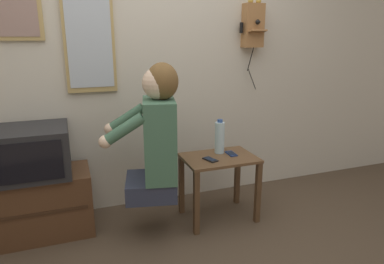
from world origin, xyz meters
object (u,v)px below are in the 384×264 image
(television, at_px, (32,152))
(cell_phone_spare, at_px, (231,154))
(wall_mirror, at_px, (89,41))
(wall_phone_antique, at_px, (253,25))
(person, at_px, (156,134))
(water_bottle, at_px, (220,137))
(cell_phone_held, at_px, (210,160))
(framed_picture, at_px, (9,11))

(television, relative_size, cell_phone_spare, 4.00)
(wall_mirror, relative_size, cell_phone_spare, 6.21)
(wall_phone_antique, relative_size, wall_mirror, 1.00)
(person, distance_m, television, 0.90)
(television, relative_size, water_bottle, 1.80)
(wall_mirror, bearing_deg, television, -153.62)
(person, height_order, water_bottle, person)
(wall_mirror, bearing_deg, water_bottle, -22.08)
(television, distance_m, cell_phone_held, 1.30)
(television, bearing_deg, cell_phone_spare, -8.42)
(person, height_order, framed_picture, framed_picture)
(framed_picture, height_order, wall_mirror, framed_picture)
(person, bearing_deg, cell_phone_held, -76.88)
(cell_phone_held, bearing_deg, wall_phone_antique, 21.24)
(television, bearing_deg, wall_mirror, 26.38)
(television, height_order, water_bottle, television)
(television, bearing_deg, framed_picture, 104.28)
(television, distance_m, wall_phone_antique, 2.07)
(water_bottle, bearing_deg, cell_phone_spare, -44.01)
(framed_picture, distance_m, water_bottle, 1.79)
(cell_phone_held, relative_size, water_bottle, 0.49)
(wall_phone_antique, xyz_separation_m, framed_picture, (-1.91, 0.04, 0.07))
(wall_phone_antique, xyz_separation_m, wall_mirror, (-1.39, 0.04, -0.13))
(framed_picture, xyz_separation_m, cell_phone_spare, (1.53, -0.45, -1.08))
(framed_picture, relative_size, cell_phone_held, 3.18)
(television, xyz_separation_m, cell_phone_spare, (1.48, -0.22, -0.12))
(framed_picture, bearing_deg, wall_mirror, -0.34)
(person, distance_m, cell_phone_spare, 0.68)
(framed_picture, distance_m, cell_phone_held, 1.79)
(wall_phone_antique, bearing_deg, person, -154.46)
(cell_phone_held, relative_size, cell_phone_spare, 1.08)
(person, distance_m, water_bottle, 0.59)
(person, xyz_separation_m, water_bottle, (0.56, 0.15, -0.12))
(cell_phone_held, xyz_separation_m, water_bottle, (0.14, 0.14, 0.13))
(wall_phone_antique, bearing_deg, cell_phone_spare, -132.80)
(wall_phone_antique, height_order, framed_picture, framed_picture)
(wall_mirror, bearing_deg, cell_phone_held, -33.26)
(cell_phone_held, bearing_deg, cell_phone_spare, 0.54)
(wall_mirror, height_order, cell_phone_spare, wall_mirror)
(wall_phone_antique, height_order, water_bottle, wall_phone_antique)
(television, height_order, cell_phone_held, television)
(cell_phone_held, bearing_deg, water_bottle, 27.35)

